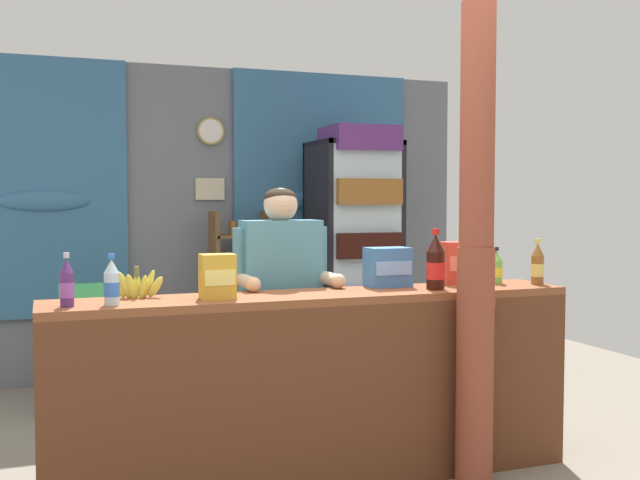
{
  "coord_description": "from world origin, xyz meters",
  "views": [
    {
      "loc": [
        -1.23,
        -3.17,
        1.45
      ],
      "look_at": [
        0.17,
        0.6,
        1.24
      ],
      "focal_mm": 41.97,
      "sensor_mm": 36.0,
      "label": 1
    }
  ],
  "objects_px": {
    "timber_post": "(476,257)",
    "soda_bottle_cola": "(436,264)",
    "soda_bottle_water": "(112,283)",
    "soda_bottle_lime_soda": "(496,268)",
    "snack_box_crackers": "(458,263)",
    "soda_bottle_iced_tea": "(538,265)",
    "banana_bunch": "(136,286)",
    "stall_counter": "(325,374)",
    "bottle_shelf_rack": "(241,292)",
    "drink_fridge": "(355,242)",
    "plastic_lawn_chair": "(93,337)",
    "snack_box_choco_powder": "(217,276)",
    "shopkeeper": "(281,287)",
    "soda_bottle_grape_soda": "(67,284)",
    "snack_box_biscuit": "(388,267)"
  },
  "relations": [
    {
      "from": "timber_post",
      "to": "soda_bottle_cola",
      "type": "relative_size",
      "value": 7.53
    },
    {
      "from": "soda_bottle_cola",
      "to": "soda_bottle_water",
      "type": "distance_m",
      "value": 1.66
    },
    {
      "from": "soda_bottle_lime_soda",
      "to": "snack_box_crackers",
      "type": "distance_m",
      "value": 0.22
    },
    {
      "from": "soda_bottle_iced_tea",
      "to": "banana_bunch",
      "type": "relative_size",
      "value": 0.96
    },
    {
      "from": "stall_counter",
      "to": "snack_box_crackers",
      "type": "distance_m",
      "value": 1.05
    },
    {
      "from": "bottle_shelf_rack",
      "to": "soda_bottle_cola",
      "type": "bearing_deg",
      "value": -79.49
    },
    {
      "from": "drink_fridge",
      "to": "banana_bunch",
      "type": "distance_m",
      "value": 2.73
    },
    {
      "from": "plastic_lawn_chair",
      "to": "soda_bottle_lime_soda",
      "type": "relative_size",
      "value": 4.13
    },
    {
      "from": "plastic_lawn_chair",
      "to": "snack_box_choco_powder",
      "type": "xyz_separation_m",
      "value": [
        0.47,
        -1.88,
        0.59
      ]
    },
    {
      "from": "drink_fridge",
      "to": "snack_box_choco_powder",
      "type": "xyz_separation_m",
      "value": [
        -1.6,
        -2.07,
        -0.02
      ]
    },
    {
      "from": "plastic_lawn_chair",
      "to": "shopkeeper",
      "type": "xyz_separation_m",
      "value": [
        0.94,
        -1.42,
        0.47
      ]
    },
    {
      "from": "bottle_shelf_rack",
      "to": "banana_bunch",
      "type": "relative_size",
      "value": 5.06
    },
    {
      "from": "banana_bunch",
      "to": "timber_post",
      "type": "bearing_deg",
      "value": -15.55
    },
    {
      "from": "drink_fridge",
      "to": "bottle_shelf_rack",
      "type": "xyz_separation_m",
      "value": [
        -0.88,
        0.31,
        -0.4
      ]
    },
    {
      "from": "soda_bottle_cola",
      "to": "snack_box_crackers",
      "type": "relative_size",
      "value": 1.35
    },
    {
      "from": "soda_bottle_lime_soda",
      "to": "snack_box_choco_powder",
      "type": "height_order",
      "value": "snack_box_choco_powder"
    },
    {
      "from": "shopkeeper",
      "to": "banana_bunch",
      "type": "height_order",
      "value": "shopkeeper"
    },
    {
      "from": "plastic_lawn_chair",
      "to": "bottle_shelf_rack",
      "type": "bearing_deg",
      "value": 22.8
    },
    {
      "from": "shopkeeper",
      "to": "soda_bottle_grape_soda",
      "type": "relative_size",
      "value": 6.27
    },
    {
      "from": "bottle_shelf_rack",
      "to": "soda_bottle_grape_soda",
      "type": "height_order",
      "value": "bottle_shelf_rack"
    },
    {
      "from": "bottle_shelf_rack",
      "to": "snack_box_crackers",
      "type": "distance_m",
      "value": 2.35
    },
    {
      "from": "timber_post",
      "to": "shopkeeper",
      "type": "bearing_deg",
      "value": 136.89
    },
    {
      "from": "timber_post",
      "to": "soda_bottle_cola",
      "type": "bearing_deg",
      "value": 109.84
    },
    {
      "from": "stall_counter",
      "to": "snack_box_crackers",
      "type": "relative_size",
      "value": 11.41
    },
    {
      "from": "soda_bottle_water",
      "to": "snack_box_biscuit",
      "type": "distance_m",
      "value": 1.5
    },
    {
      "from": "soda_bottle_iced_tea",
      "to": "snack_box_crackers",
      "type": "distance_m",
      "value": 0.45
    },
    {
      "from": "soda_bottle_grape_soda",
      "to": "snack_box_choco_powder",
      "type": "xyz_separation_m",
      "value": [
        0.69,
        0.03,
        0.01
      ]
    },
    {
      "from": "soda_bottle_lime_soda",
      "to": "banana_bunch",
      "type": "distance_m",
      "value": 2.0
    },
    {
      "from": "plastic_lawn_chair",
      "to": "soda_bottle_water",
      "type": "height_order",
      "value": "soda_bottle_water"
    },
    {
      "from": "soda_bottle_water",
      "to": "shopkeeper",
      "type": "bearing_deg",
      "value": 28.04
    },
    {
      "from": "snack_box_choco_powder",
      "to": "banana_bunch",
      "type": "xyz_separation_m",
      "value": [
        -0.36,
        0.17,
        -0.05
      ]
    },
    {
      "from": "drink_fridge",
      "to": "soda_bottle_lime_soda",
      "type": "distance_m",
      "value": 1.97
    },
    {
      "from": "timber_post",
      "to": "drink_fridge",
      "type": "bearing_deg",
      "value": 81.8
    },
    {
      "from": "drink_fridge",
      "to": "snack_box_biscuit",
      "type": "bearing_deg",
      "value": -107.82
    },
    {
      "from": "stall_counter",
      "to": "snack_box_choco_powder",
      "type": "height_order",
      "value": "snack_box_choco_powder"
    },
    {
      "from": "timber_post",
      "to": "soda_bottle_water",
      "type": "xyz_separation_m",
      "value": [
        -1.75,
        0.23,
        -0.09
      ]
    },
    {
      "from": "snack_box_crackers",
      "to": "stall_counter",
      "type": "bearing_deg",
      "value": -165.58
    },
    {
      "from": "timber_post",
      "to": "soda_bottle_lime_soda",
      "type": "distance_m",
      "value": 0.55
    },
    {
      "from": "snack_box_crackers",
      "to": "soda_bottle_water",
      "type": "bearing_deg",
      "value": -173.42
    },
    {
      "from": "shopkeeper",
      "to": "bottle_shelf_rack",
      "type": "bearing_deg",
      "value": 82.39
    },
    {
      "from": "shopkeeper",
      "to": "banana_bunch",
      "type": "bearing_deg",
      "value": -160.51
    },
    {
      "from": "drink_fridge",
      "to": "soda_bottle_water",
      "type": "height_order",
      "value": "drink_fridge"
    },
    {
      "from": "stall_counter",
      "to": "banana_bunch",
      "type": "height_order",
      "value": "banana_bunch"
    },
    {
      "from": "soda_bottle_cola",
      "to": "snack_box_biscuit",
      "type": "relative_size",
      "value": 1.38
    },
    {
      "from": "stall_counter",
      "to": "bottle_shelf_rack",
      "type": "bearing_deg",
      "value": 85.55
    },
    {
      "from": "stall_counter",
      "to": "snack_box_biscuit",
      "type": "distance_m",
      "value": 0.72
    },
    {
      "from": "stall_counter",
      "to": "drink_fridge",
      "type": "distance_m",
      "value": 2.44
    },
    {
      "from": "snack_box_biscuit",
      "to": "bottle_shelf_rack",
      "type": "bearing_deg",
      "value": 96.97
    },
    {
      "from": "snack_box_biscuit",
      "to": "soda_bottle_lime_soda",
      "type": "bearing_deg",
      "value": -6.45
    },
    {
      "from": "snack_box_crackers",
      "to": "shopkeeper",
      "type": "bearing_deg",
      "value": 163.14
    }
  ]
}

